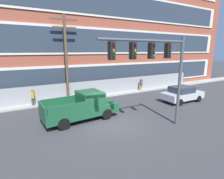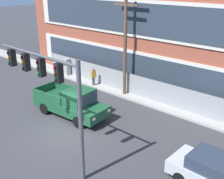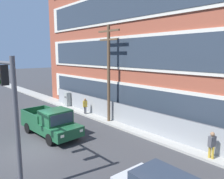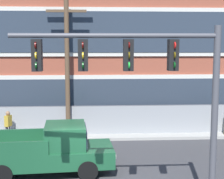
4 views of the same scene
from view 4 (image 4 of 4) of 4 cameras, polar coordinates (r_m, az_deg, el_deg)
sidewalk_building_side at (r=19.96m, az=-3.95°, el=-7.72°), size 80.00×1.62×0.16m
brick_mill_building at (r=26.26m, az=7.80°, el=13.28°), size 39.15×11.78×15.95m
chain_link_fence at (r=20.04m, az=3.83°, el=-5.14°), size 27.47×0.06×1.83m
traffic_signal_mast at (r=9.95m, az=5.56°, el=2.18°), size 6.05×0.43×5.86m
pickup_truck_dark_green at (r=14.59m, az=-10.24°, el=-9.96°), size 5.61×2.48×2.05m
utility_pole_near_corner at (r=19.05m, az=-7.48°, el=5.37°), size 2.56×0.26×8.31m
pedestrian_by_fence at (r=19.78m, az=-16.86°, el=-5.50°), size 0.36×0.46×1.69m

